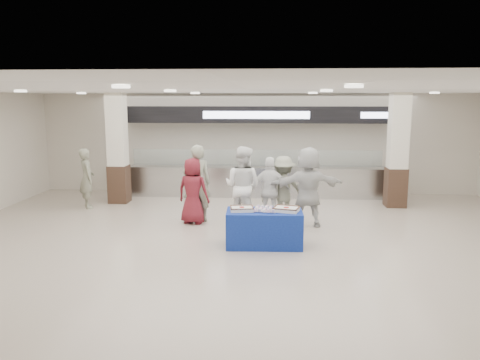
# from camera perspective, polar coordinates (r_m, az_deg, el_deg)

# --- Properties ---
(ground) EXTENTS (14.00, 14.00, 0.00)m
(ground) POSITION_cam_1_polar(r_m,az_deg,el_deg) (9.59, 0.86, -8.48)
(ground) COLOR #BEB2A2
(ground) RESTS_ON ground
(serving_line) EXTENTS (8.70, 0.85, 2.80)m
(serving_line) POSITION_cam_1_polar(r_m,az_deg,el_deg) (14.62, 1.99, 2.51)
(serving_line) COLOR #B5B8BC
(serving_line) RESTS_ON ground
(column_left) EXTENTS (0.55, 0.55, 3.20)m
(column_left) POSITION_cam_1_polar(r_m,az_deg,el_deg) (14.10, -14.68, 3.45)
(column_left) COLOR #332017
(column_left) RESTS_ON ground
(column_right) EXTENTS (0.55, 0.55, 3.20)m
(column_right) POSITION_cam_1_polar(r_m,az_deg,el_deg) (13.84, 18.64, 3.14)
(column_right) COLOR #332017
(column_right) RESTS_ON ground
(display_table) EXTENTS (1.57, 0.83, 0.75)m
(display_table) POSITION_cam_1_polar(r_m,az_deg,el_deg) (9.72, 2.96, -5.92)
(display_table) COLOR navy
(display_table) RESTS_ON ground
(sheet_cake_left) EXTENTS (0.51, 0.42, 0.10)m
(sheet_cake_left) POSITION_cam_1_polar(r_m,az_deg,el_deg) (9.61, 0.22, -3.49)
(sheet_cake_left) COLOR silver
(sheet_cake_left) RESTS_ON display_table
(sheet_cake_right) EXTENTS (0.58, 0.50, 0.10)m
(sheet_cake_right) POSITION_cam_1_polar(r_m,az_deg,el_deg) (9.61, 5.66, -3.52)
(sheet_cake_right) COLOR silver
(sheet_cake_right) RESTS_ON display_table
(cupcake_tray) EXTENTS (0.51, 0.41, 0.07)m
(cupcake_tray) POSITION_cam_1_polar(r_m,az_deg,el_deg) (9.62, 3.12, -3.56)
(cupcake_tray) COLOR #ADAEB2
(cupcake_tray) RESTS_ON display_table
(civilian_maroon) EXTENTS (0.90, 0.71, 1.62)m
(civilian_maroon) POSITION_cam_1_polar(r_m,az_deg,el_deg) (11.45, -5.75, -1.32)
(civilian_maroon) COLOR maroon
(civilian_maroon) RESTS_ON ground
(soldier_a) EXTENTS (0.81, 0.67, 1.92)m
(soldier_a) POSITION_cam_1_polar(r_m,az_deg,el_deg) (11.57, -5.29, -0.43)
(soldier_a) COLOR gray
(soldier_a) RESTS_ON ground
(chef_tall) EXTENTS (1.14, 1.03, 1.91)m
(chef_tall) POSITION_cam_1_polar(r_m,az_deg,el_deg) (11.20, 0.32, -0.76)
(chef_tall) COLOR white
(chef_tall) RESTS_ON ground
(chef_short) EXTENTS (0.98, 0.42, 1.65)m
(chef_short) POSITION_cam_1_polar(r_m,az_deg,el_deg) (11.32, 3.71, -1.33)
(chef_short) COLOR white
(chef_short) RESTS_ON ground
(soldier_b) EXTENTS (1.18, 0.84, 1.64)m
(soldier_b) POSITION_cam_1_polar(r_m,az_deg,el_deg) (11.55, 5.29, -1.15)
(soldier_b) COLOR gray
(soldier_b) RESTS_ON ground
(civilian_white) EXTENTS (1.85, 0.87, 1.92)m
(civilian_white) POSITION_cam_1_polar(r_m,az_deg,el_deg) (11.21, 8.26, -0.83)
(civilian_white) COLOR silver
(civilian_white) RESTS_ON ground
(soldier_bg) EXTENTS (0.66, 0.73, 1.68)m
(soldier_bg) POSITION_cam_1_polar(r_m,az_deg,el_deg) (13.73, -18.16, 0.21)
(soldier_bg) COLOR gray
(soldier_bg) RESTS_ON ground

